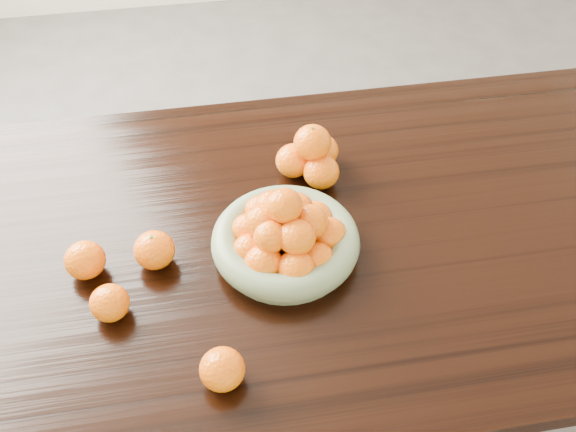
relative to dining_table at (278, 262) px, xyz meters
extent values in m
plane|color=#555351|center=(0.00, 0.00, -0.66)|extent=(5.00, 5.00, 0.00)
cube|color=black|center=(0.00, 0.00, 0.07)|extent=(2.00, 1.00, 0.04)
cube|color=black|center=(0.93, 0.43, -0.31)|extent=(0.08, 0.08, 0.71)
cylinder|color=#707F5C|center=(0.01, -0.05, 0.10)|extent=(0.28, 0.28, 0.01)
torus|color=#707F5C|center=(0.01, -0.05, 0.13)|extent=(0.31, 0.31, 0.06)
ellipsoid|color=orange|center=(0.08, 0.00, 0.14)|extent=(0.08, 0.08, 0.07)
ellipsoid|color=orange|center=(0.04, 0.03, 0.14)|extent=(0.08, 0.08, 0.07)
ellipsoid|color=orange|center=(-0.03, 0.03, 0.14)|extent=(0.08, 0.08, 0.07)
ellipsoid|color=orange|center=(-0.06, -0.02, 0.14)|extent=(0.07, 0.07, 0.07)
ellipsoid|color=orange|center=(-0.07, -0.07, 0.14)|extent=(0.07, 0.07, 0.07)
ellipsoid|color=orange|center=(-0.05, -0.11, 0.14)|extent=(0.08, 0.08, 0.07)
ellipsoid|color=orange|center=(0.02, -0.14, 0.14)|extent=(0.08, 0.08, 0.07)
ellipsoid|color=orange|center=(0.06, -0.12, 0.14)|extent=(0.07, 0.07, 0.06)
ellipsoid|color=orange|center=(0.10, -0.06, 0.14)|extent=(0.08, 0.08, 0.07)
ellipsoid|color=orange|center=(0.02, -0.05, 0.14)|extent=(0.07, 0.07, 0.07)
ellipsoid|color=orange|center=(0.04, -0.01, 0.18)|extent=(0.07, 0.07, 0.06)
ellipsoid|color=orange|center=(-0.01, 0.00, 0.18)|extent=(0.07, 0.07, 0.07)
ellipsoid|color=orange|center=(-0.04, -0.04, 0.18)|extent=(0.07, 0.07, 0.07)
ellipsoid|color=orange|center=(-0.03, -0.08, 0.18)|extent=(0.07, 0.07, 0.06)
ellipsoid|color=orange|center=(0.02, -0.09, 0.19)|extent=(0.08, 0.08, 0.07)
ellipsoid|color=orange|center=(0.06, -0.05, 0.18)|extent=(0.07, 0.07, 0.07)
ellipsoid|color=orange|center=(0.01, -0.04, 0.23)|extent=(0.08, 0.08, 0.07)
ellipsoid|color=orange|center=(0.12, 0.15, 0.13)|extent=(0.08, 0.08, 0.08)
ellipsoid|color=orange|center=(0.14, 0.22, 0.13)|extent=(0.08, 0.08, 0.08)
ellipsoid|color=orange|center=(0.07, 0.19, 0.13)|extent=(0.08, 0.08, 0.08)
ellipsoid|color=orange|center=(0.11, 0.19, 0.19)|extent=(0.09, 0.09, 0.08)
ellipsoid|color=orange|center=(-0.26, -0.03, 0.13)|extent=(0.09, 0.09, 0.08)
ellipsoid|color=orange|center=(-0.35, -0.15, 0.13)|extent=(0.08, 0.08, 0.07)
ellipsoid|color=orange|center=(-0.15, -0.33, 0.13)|extent=(0.08, 0.08, 0.08)
ellipsoid|color=orange|center=(-0.40, -0.04, 0.13)|extent=(0.08, 0.08, 0.08)
camera|label=1|loc=(-0.13, -0.92, 1.13)|focal=40.00mm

